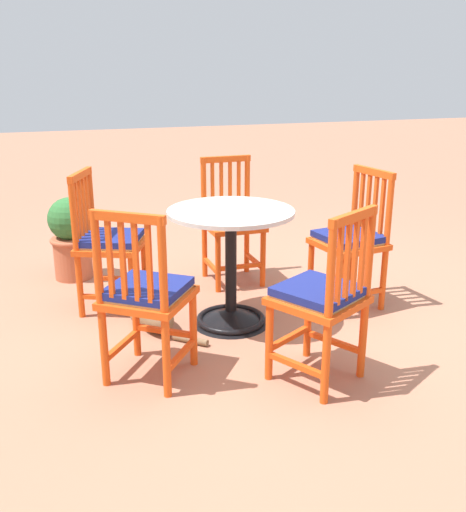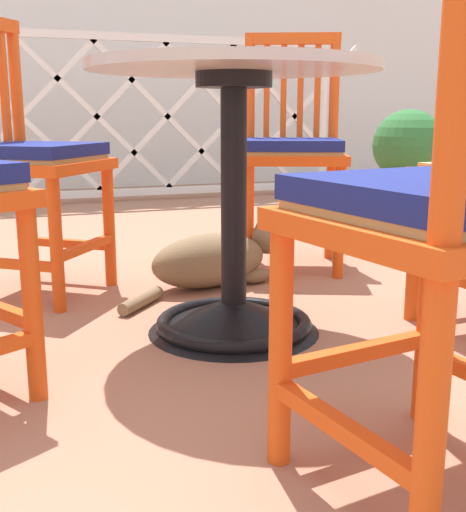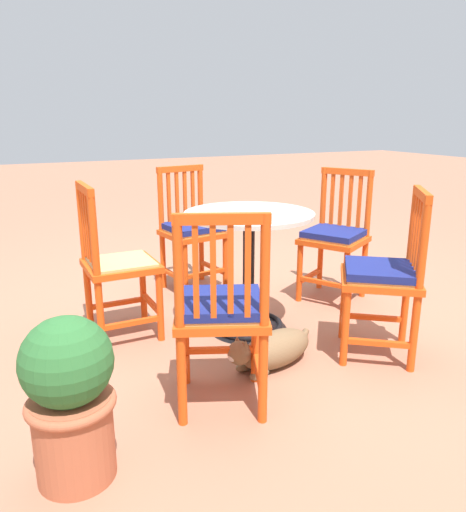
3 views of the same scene
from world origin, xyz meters
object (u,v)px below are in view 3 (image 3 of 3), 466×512
(orange_chair_facing_out, at_px, (116,266))
(orange_chair_by_planter, at_px, (384,277))
(terracotta_planter, at_px, (70,396))
(orange_chair_tucked_in, at_px, (192,231))
(orange_chair_at_corner, at_px, (335,238))
(orange_chair_near_fence, at_px, (221,312))
(cafe_table, at_px, (248,285))
(tabby_cat, at_px, (271,351))

(orange_chair_facing_out, height_order, orange_chair_by_planter, same)
(terracotta_planter, bearing_deg, orange_chair_tucked_in, -123.28)
(terracotta_planter, bearing_deg, orange_chair_at_corner, -150.88)
(orange_chair_facing_out, height_order, terracotta_planter, orange_chair_facing_out)
(orange_chair_tucked_in, distance_m, orange_chair_near_fence, 1.58)
(orange_chair_tucked_in, height_order, orange_chair_facing_out, same)
(orange_chair_tucked_in, bearing_deg, terracotta_planter, 56.72)
(cafe_table, height_order, orange_chair_at_corner, orange_chair_at_corner)
(orange_chair_tucked_in, bearing_deg, orange_chair_near_fence, 73.28)
(tabby_cat, bearing_deg, orange_chair_at_corner, -142.66)
(orange_chair_at_corner, height_order, orange_chair_near_fence, same)
(orange_chair_at_corner, xyz_separation_m, orange_chair_near_fence, (1.28, 0.89, 0.00))
(orange_chair_at_corner, bearing_deg, orange_chair_tucked_in, -37.12)
(orange_chair_tucked_in, bearing_deg, tabby_cat, 86.26)
(cafe_table, distance_m, orange_chair_tucked_in, 0.86)
(orange_chair_tucked_in, relative_size, orange_chair_facing_out, 1.00)
(orange_chair_tucked_in, relative_size, terracotta_planter, 1.47)
(orange_chair_by_planter, relative_size, tabby_cat, 1.34)
(tabby_cat, bearing_deg, terracotta_planter, 20.61)
(orange_chair_by_planter, bearing_deg, orange_chair_tucked_in, -69.99)
(orange_chair_facing_out, bearing_deg, orange_chair_at_corner, 178.69)
(orange_chair_near_fence, relative_size, tabby_cat, 1.34)
(cafe_table, relative_size, tabby_cat, 1.12)
(orange_chair_tucked_in, bearing_deg, orange_chair_at_corner, 142.88)
(orange_chair_at_corner, relative_size, orange_chair_tucked_in, 1.00)
(orange_chair_facing_out, height_order, orange_chair_near_fence, same)
(cafe_table, xyz_separation_m, orange_chair_near_fence, (0.49, 0.68, 0.16))
(orange_chair_at_corner, bearing_deg, orange_chair_by_planter, 69.79)
(orange_chair_at_corner, xyz_separation_m, terracotta_planter, (1.96, 1.09, -0.12))
(orange_chair_tucked_in, relative_size, tabby_cat, 1.34)
(orange_chair_facing_out, distance_m, terracotta_planter, 1.21)
(cafe_table, xyz_separation_m, orange_chair_tucked_in, (0.03, -0.84, 0.16))
(orange_chair_near_fence, xyz_separation_m, orange_chair_by_planter, (-0.98, -0.07, 0.00))
(orange_chair_facing_out, relative_size, terracotta_planter, 1.47)
(orange_chair_facing_out, relative_size, orange_chair_by_planter, 1.00)
(orange_chair_by_planter, height_order, tabby_cat, orange_chair_by_planter)
(orange_chair_at_corner, relative_size, orange_chair_facing_out, 1.00)
(terracotta_planter, bearing_deg, orange_chair_facing_out, -110.86)
(orange_chair_near_fence, relative_size, orange_chair_by_planter, 1.00)
(cafe_table, xyz_separation_m, orange_chair_at_corner, (-0.79, -0.21, 0.16))
(orange_chair_at_corner, height_order, orange_chair_by_planter, same)
(orange_chair_near_fence, xyz_separation_m, terracotta_planter, (0.67, 0.20, -0.12))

